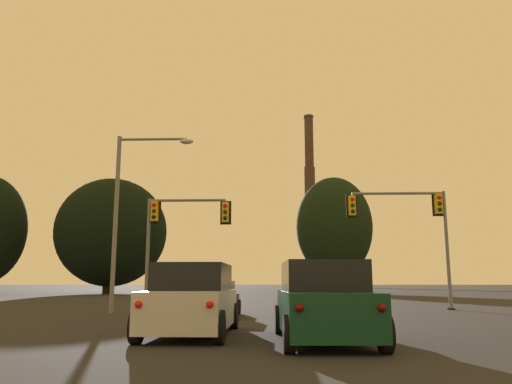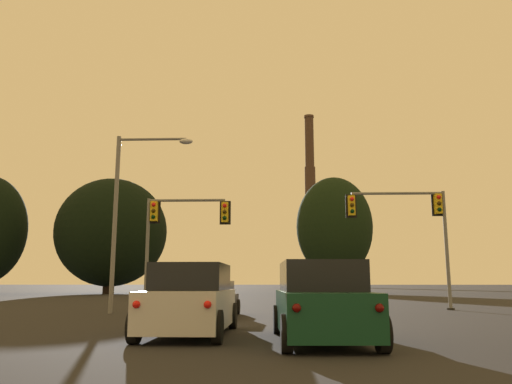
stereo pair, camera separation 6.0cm
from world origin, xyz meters
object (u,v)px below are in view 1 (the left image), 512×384
at_px(suv_center_lane_second, 323,303).
at_px(traffic_light_overhead_right, 413,219).
at_px(street_lamp, 129,201).
at_px(traffic_light_overhead_left, 176,225).
at_px(suv_left_lane_second, 193,300).
at_px(sedan_left_lane_front, 211,300).
at_px(smokestack, 310,217).

height_order(suv_center_lane_second, traffic_light_overhead_right, traffic_light_overhead_right).
bearing_deg(street_lamp, traffic_light_overhead_left, 61.29).
bearing_deg(suv_left_lane_second, suv_center_lane_second, -21.93).
bearing_deg(suv_center_lane_second, suv_left_lane_second, 155.33).
xyz_separation_m(traffic_light_overhead_right, traffic_light_overhead_left, (-12.33, -0.42, -0.32)).
height_order(traffic_light_overhead_right, street_lamp, street_lamp).
relative_size(sedan_left_lane_front, suv_center_lane_second, 0.96).
xyz_separation_m(suv_left_lane_second, traffic_light_overhead_left, (-2.90, 12.19, 3.43)).
bearing_deg(traffic_light_overhead_left, suv_center_lane_second, -65.40).
xyz_separation_m(traffic_light_overhead_right, smokestack, (4.70, 131.17, 17.02)).
height_order(street_lamp, smokestack, smokestack).
bearing_deg(smokestack, traffic_light_overhead_left, -97.38).
height_order(suv_left_lane_second, traffic_light_overhead_right, traffic_light_overhead_right).
bearing_deg(smokestack, suv_center_lane_second, -94.27).
relative_size(suv_left_lane_second, sedan_left_lane_front, 1.03).
relative_size(suv_left_lane_second, suv_center_lane_second, 0.99).
distance_m(sedan_left_lane_front, traffic_light_overhead_left, 6.87).
xyz_separation_m(suv_left_lane_second, suv_center_lane_second, (3.30, -1.37, 0.00)).
bearing_deg(smokestack, suv_left_lane_second, -95.61).
height_order(suv_center_lane_second, traffic_light_overhead_left, traffic_light_overhead_left).
bearing_deg(street_lamp, sedan_left_lane_front, -28.29).
relative_size(sedan_left_lane_front, street_lamp, 0.58).
relative_size(sedan_left_lane_front, smokestack, 0.09).
relative_size(traffic_light_overhead_left, smokestack, 0.10).
xyz_separation_m(suv_left_lane_second, street_lamp, (-4.53, 9.21, 4.22)).
bearing_deg(traffic_light_overhead_left, sedan_left_lane_front, -64.02).
bearing_deg(traffic_light_overhead_left, traffic_light_overhead_right, 1.95).
relative_size(sedan_left_lane_front, traffic_light_overhead_left, 0.84).
relative_size(traffic_light_overhead_right, smokestack, 0.11).
distance_m(sedan_left_lane_front, traffic_light_overhead_right, 11.98).
height_order(suv_left_lane_second, smokestack, smokestack).
relative_size(suv_left_lane_second, street_lamp, 0.60).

